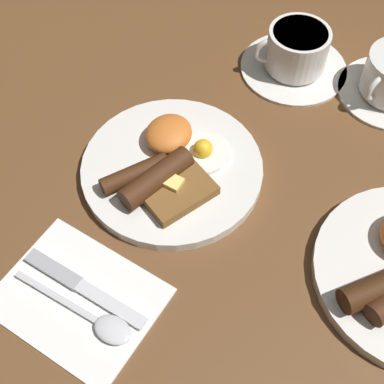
# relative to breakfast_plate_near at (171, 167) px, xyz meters

# --- Properties ---
(ground_plane) EXTENTS (3.00, 3.00, 0.00)m
(ground_plane) POSITION_rel_breakfast_plate_near_xyz_m (-0.00, 0.00, -0.01)
(ground_plane) COLOR brown
(breakfast_plate_near) EXTENTS (0.23, 0.23, 0.04)m
(breakfast_plate_near) POSITION_rel_breakfast_plate_near_xyz_m (0.00, 0.00, 0.00)
(breakfast_plate_near) COLOR silver
(breakfast_plate_near) RESTS_ON ground_plane
(teacup_near) EXTENTS (0.16, 0.16, 0.07)m
(teacup_near) POSITION_rel_breakfast_plate_near_xyz_m (-0.26, 0.06, 0.02)
(teacup_near) COLOR silver
(teacup_near) RESTS_ON ground_plane
(napkin) EXTENTS (0.14, 0.18, 0.01)m
(napkin) POSITION_rel_breakfast_plate_near_xyz_m (0.20, 0.00, -0.01)
(napkin) COLOR white
(napkin) RESTS_ON ground_plane
(knife) EXTENTS (0.02, 0.16, 0.01)m
(knife) POSITION_rel_breakfast_plate_near_xyz_m (0.19, -0.01, -0.01)
(knife) COLOR silver
(knife) RESTS_ON napkin
(spoon) EXTENTS (0.03, 0.15, 0.01)m
(spoon) POSITION_rel_breakfast_plate_near_xyz_m (0.21, 0.04, -0.01)
(spoon) COLOR silver
(spoon) RESTS_ON napkin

